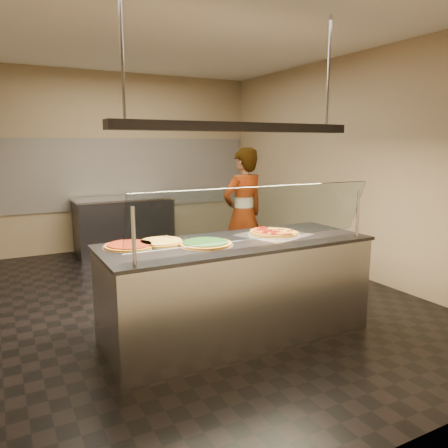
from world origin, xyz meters
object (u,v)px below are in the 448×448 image
half_pizza_pepperoni (264,233)px  sneeze_guard (258,214)px  half_pizza_sausage (283,231)px  prep_table (124,225)px  pizza_spatula (176,238)px  pizza_cheese (161,242)px  pizza_spinach (206,243)px  worker (243,214)px  serving_counter (237,289)px  pizza_tomato (130,246)px  heat_lamp_housing (238,127)px  perforated_tray (274,234)px

half_pizza_pepperoni → sneeze_guard: bearing=-129.6°
half_pizza_sausage → prep_table: bearing=99.3°
pizza_spatula → prep_table: (0.45, 3.50, -0.49)m
sneeze_guard → pizza_spatula: (-0.50, 0.59, -0.27)m
pizza_spatula → pizza_cheese: bearing=-171.5°
pizza_spinach → pizza_spatula: (-0.17, 0.27, 0.01)m
sneeze_guard → pizza_cheese: sneeze_guard is taller
pizza_spinach → pizza_spatula: bearing=121.7°
worker → serving_counter: bearing=48.7°
half_pizza_sausage → pizza_tomato: size_ratio=1.12×
serving_counter → pizza_spatula: bearing=154.2°
pizza_cheese → half_pizza_sausage: bearing=-7.9°
worker → half_pizza_pepperoni: bearing=57.4°
sneeze_guard → worker: worker is taller
half_pizza_sausage → pizza_spatula: size_ratio=2.29×
heat_lamp_housing → half_pizza_sausage: bearing=5.4°
half_pizza_sausage → serving_counter: bearing=-174.6°
sneeze_guard → pizza_spatula: size_ratio=9.96×
prep_table → sneeze_guard: bearing=-89.2°
serving_counter → pizza_spatula: (-0.50, 0.24, 0.49)m
half_pizza_pepperoni → prep_table: 3.74m
pizza_tomato → prep_table: 3.67m
perforated_tray → pizza_tomato: 1.39m
pizza_spatula → perforated_tray: bearing=-11.3°
half_pizza_pepperoni → heat_lamp_housing: size_ratio=0.23×
sneeze_guard → pizza_tomato: sneeze_guard is taller
perforated_tray → half_pizza_sausage: half_pizza_sausage is taller
sneeze_guard → prep_table: (-0.05, 4.08, -0.76)m
half_pizza_sausage → prep_table: (-0.61, 3.69, -0.49)m
pizza_spinach → half_pizza_pepperoni: bearing=7.2°
half_pizza_sausage → pizza_spinach: 0.89m
pizza_tomato → pizza_spatula: bearing=3.8°
serving_counter → pizza_cheese: 0.84m
perforated_tray → pizza_cheese: size_ratio=1.59×
serving_counter → pizza_spinach: (-0.33, -0.03, 0.48)m
sneeze_guard → half_pizza_sausage: size_ratio=4.36×
serving_counter → sneeze_guard: sneeze_guard is taller
pizza_spatula → heat_lamp_housing: 1.14m
perforated_tray → worker: size_ratio=0.41×
half_pizza_sausage → heat_lamp_housing: bearing=-174.6°
perforated_tray → pizza_tomato: (-1.38, 0.16, 0.01)m
sneeze_guard → pizza_tomato: 1.13m
pizza_cheese → pizza_spatula: pizza_spatula is taller
serving_counter → pizza_tomato: (-0.94, 0.21, 0.48)m
half_pizza_sausage → worker: 1.59m
pizza_spinach → pizza_cheese: bearing=142.1°
perforated_tray → pizza_spatula: (-0.94, 0.19, 0.02)m
pizza_tomato → pizza_spatula: 0.44m
pizza_tomato → worker: worker is taller
half_pizza_pepperoni → perforated_tray: bearing=-0.3°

